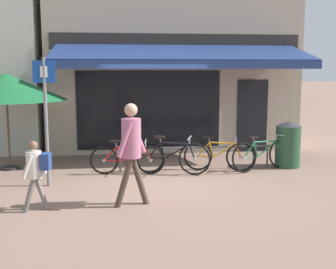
{
  "coord_description": "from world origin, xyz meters",
  "views": [
    {
      "loc": [
        -0.84,
        -8.67,
        2.35
      ],
      "look_at": [
        0.15,
        -0.16,
        1.05
      ],
      "focal_mm": 45.0,
      "sensor_mm": 36.0,
      "label": 1
    }
  ],
  "objects": [
    {
      "name": "ground_plane",
      "position": [
        0.0,
        0.0,
        0.0
      ],
      "size": [
        160.0,
        160.0,
        0.0
      ],
      "primitive_type": "plane",
      "color": "#846656"
    },
    {
      "name": "shop_front",
      "position": [
        0.8,
        4.65,
        2.88
      ],
      "size": [
        7.34,
        4.93,
        5.77
      ],
      "color": "tan",
      "rests_on": "ground_plane"
    },
    {
      "name": "bike_rack_rail",
      "position": [
        0.95,
        1.03,
        0.48
      ],
      "size": [
        3.67,
        0.04,
        0.57
      ],
      "color": "#47494F",
      "rests_on": "ground_plane"
    },
    {
      "name": "bicycle_red",
      "position": [
        -0.68,
        0.78,
        0.36
      ],
      "size": [
        1.71,
        0.52,
        0.79
      ],
      "rotation": [
        0.01,
        0.0,
        -0.1
      ],
      "color": "black",
      "rests_on": "ground_plane"
    },
    {
      "name": "bicycle_black",
      "position": [
        0.32,
        0.69,
        0.4
      ],
      "size": [
        1.73,
        0.71,
        0.88
      ],
      "rotation": [
        0.03,
        0.0,
        -0.32
      ],
      "color": "black",
      "rests_on": "ground_plane"
    },
    {
      "name": "bicycle_orange",
      "position": [
        1.49,
        0.91,
        0.36
      ],
      "size": [
        1.67,
        0.55,
        0.84
      ],
      "rotation": [
        -0.16,
        0.0,
        -0.24
      ],
      "color": "black",
      "rests_on": "ground_plane"
    },
    {
      "name": "bicycle_green",
      "position": [
        2.53,
        0.82,
        0.38
      ],
      "size": [
        1.71,
        0.79,
        0.85
      ],
      "rotation": [
        -0.08,
        0.0,
        0.36
      ],
      "color": "black",
      "rests_on": "ground_plane"
    },
    {
      "name": "pedestrian_adult",
      "position": [
        -0.64,
        -1.49,
        1.11
      ],
      "size": [
        0.63,
        0.49,
        1.82
      ],
      "rotation": [
        0.0,
        0.0,
        3.03
      ],
      "color": "#47382D",
      "rests_on": "ground_plane"
    },
    {
      "name": "pedestrian_child",
      "position": [
        -2.24,
        -1.6,
        0.75
      ],
      "size": [
        0.5,
        0.38,
        1.21
      ],
      "rotation": [
        0.0,
        0.0,
        3.04
      ],
      "color": "slate",
      "rests_on": "ground_plane"
    },
    {
      "name": "litter_bin",
      "position": [
        3.27,
        1.1,
        0.57
      ],
      "size": [
        0.62,
        0.62,
        1.13
      ],
      "color": "#23472D",
      "rests_on": "ground_plane"
    },
    {
      "name": "parking_sign",
      "position": [
        -2.31,
        -0.01,
        1.59
      ],
      "size": [
        0.44,
        0.07,
        2.61
      ],
      "color": "slate",
      "rests_on": "ground_plane"
    },
    {
      "name": "cafe_parasol",
      "position": [
        -3.47,
        1.63,
        1.97
      ],
      "size": [
        2.82,
        2.82,
        2.3
      ],
      "color": "#4C3D2D",
      "rests_on": "ground_plane"
    }
  ]
}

